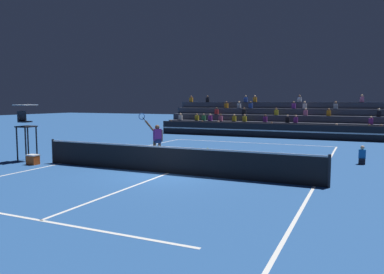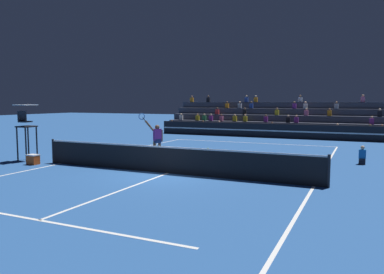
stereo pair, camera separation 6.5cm
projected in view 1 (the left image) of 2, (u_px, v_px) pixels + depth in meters
ground_plane at (168, 173)px, 14.69m from camera, size 120.00×120.00×0.00m
court_lines at (168, 173)px, 14.69m from camera, size 11.10×23.90×0.01m
tennis_net at (168, 160)px, 14.64m from camera, size 12.00×0.10×1.10m
sponsor_banner_wall at (265, 130)px, 29.23m from camera, size 18.00×0.26×1.10m
bleacher_stand at (275, 122)px, 32.63m from camera, size 18.89×4.75×3.38m
umpire_chair at (26, 125)px, 17.66m from camera, size 0.76×0.84×2.67m
ball_kid_courtside at (362, 157)px, 16.78m from camera, size 0.30×0.36×0.84m
tennis_player at (157, 140)px, 17.77m from camera, size 0.81×1.11×2.34m
tennis_ball at (208, 148)px, 22.17m from camera, size 0.07×0.07×0.07m
equipment_cooler at (33, 159)px, 16.71m from camera, size 0.50×0.38×0.45m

